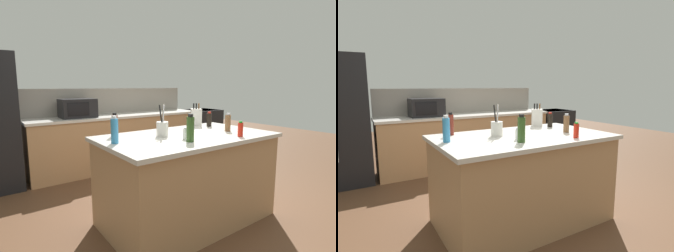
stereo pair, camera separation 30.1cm
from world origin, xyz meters
TOP-DOWN VIEW (x-y plane):
  - ground_plane at (0.00, 0.00)m, footprint 14.00×14.00m
  - back_counter_run at (0.30, 2.20)m, footprint 3.12×0.66m
  - wall_backsplash at (0.30, 2.52)m, footprint 3.08×0.03m
  - kitchen_island at (0.00, 0.00)m, footprint 1.81×1.05m
  - range_oven at (2.28, 2.20)m, footprint 0.76×0.65m
  - microwave at (-0.44, 2.20)m, footprint 0.54×0.39m
  - knife_block at (0.48, 0.40)m, footprint 0.16×0.15m
  - utensil_crock at (-0.26, 0.09)m, footprint 0.12×0.12m
  - salt_shaker at (-0.17, -0.16)m, footprint 0.05×0.05m
  - hot_sauce_bottle at (0.37, -0.38)m, footprint 0.05×0.05m
  - dish_soap_bottle at (-0.79, 0.07)m, footprint 0.07×0.07m
  - pepper_grinder at (0.51, -0.10)m, footprint 0.06×0.06m
  - vinegar_bottle at (-0.64, 0.39)m, footprint 0.06×0.06m
  - soy_sauce_bottle at (0.60, 0.28)m, footprint 0.06×0.06m
  - olive_oil_bottle at (-0.21, -0.27)m, footprint 0.07×0.07m

SIDE VIEW (x-z plane):
  - ground_plane at x=0.00m, z-range 0.00..0.00m
  - range_oven at x=2.28m, z-range 0.01..0.93m
  - back_counter_run at x=0.30m, z-range 0.00..0.94m
  - kitchen_island at x=0.00m, z-range 0.00..0.94m
  - salt_shaker at x=-0.17m, z-range 0.94..1.05m
  - hot_sauce_bottle at x=0.37m, z-range 0.94..1.09m
  - utensil_crock at x=-0.26m, z-range 0.86..1.18m
  - soy_sauce_bottle at x=0.60m, z-range 0.93..1.12m
  - pepper_grinder at x=0.51m, z-range 0.93..1.14m
  - vinegar_bottle at x=-0.64m, z-range 0.93..1.17m
  - knife_block at x=0.48m, z-range 0.91..1.20m
  - dish_soap_bottle at x=-0.79m, z-range 0.93..1.18m
  - olive_oil_bottle at x=-0.21m, z-range 0.93..1.19m
  - microwave at x=-0.44m, z-range 0.94..1.24m
  - wall_backsplash at x=0.30m, z-range 0.94..1.40m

